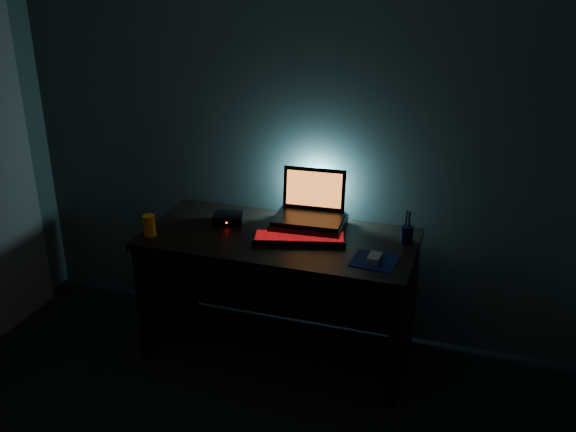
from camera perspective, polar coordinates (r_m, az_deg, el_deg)
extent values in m
cube|color=#454F4B|center=(3.70, 1.04, 7.61)|extent=(3.50, 0.00, 2.50)
cube|color=black|center=(3.54, -0.81, -2.09)|extent=(1.50, 0.70, 0.04)
cube|color=black|center=(3.97, -10.59, -5.65)|extent=(0.06, 0.64, 0.71)
cube|color=black|center=(3.58, 10.19, -8.99)|extent=(0.06, 0.64, 0.71)
cube|color=black|center=(3.99, 0.74, -5.09)|extent=(1.38, 0.02, 0.65)
cube|color=black|center=(3.60, 1.85, -0.76)|extent=(0.42, 0.32, 0.06)
cube|color=black|center=(3.59, 1.86, -0.19)|extent=(0.39, 0.28, 0.02)
cube|color=black|center=(3.66, 2.34, 2.44)|extent=(0.36, 0.07, 0.24)
cube|color=#DD5E17|center=(3.65, 2.32, 2.40)|extent=(0.32, 0.05, 0.20)
cube|color=black|center=(3.47, 1.02, -1.99)|extent=(0.52, 0.28, 0.03)
cube|color=red|center=(3.46, 1.02, -1.76)|extent=(0.49, 0.25, 0.00)
cube|color=navy|center=(3.28, 7.69, -3.99)|extent=(0.23, 0.22, 0.00)
cube|color=gray|center=(3.27, 7.71, -3.72)|extent=(0.07, 0.11, 0.03)
cylinder|color=black|center=(3.49, 10.52, -1.64)|extent=(0.08, 0.08, 0.10)
cylinder|color=orange|center=(3.60, -12.22, -0.83)|extent=(0.08, 0.08, 0.12)
cube|color=black|center=(3.71, -5.34, -0.20)|extent=(0.19, 0.17, 0.06)
sphere|color=#FF0C07|center=(3.64, -5.49, -0.61)|extent=(0.01, 0.01, 0.01)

